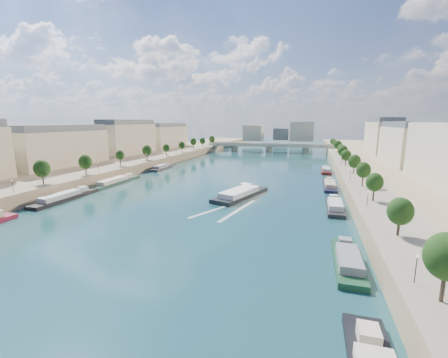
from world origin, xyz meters
The scene contains 17 objects.
ground centered at (0.00, 100.00, 0.00)m, with size 700.00×700.00×0.00m, color #0C3438.
quay_left centered at (-72.00, 100.00, 2.50)m, with size 44.00×520.00×5.00m, color #9E8460.
quay_right centered at (72.00, 100.00, 2.50)m, with size 44.00×520.00×5.00m, color #9E8460.
pave_left centered at (-57.00, 100.00, 5.05)m, with size 14.00×520.00×0.10m, color gray.
pave_right centered at (57.00, 100.00, 5.05)m, with size 14.00×520.00×0.10m, color gray.
trees_left centered at (-55.00, 102.00, 10.48)m, with size 4.80×268.80×8.26m.
trees_right centered at (55.00, 110.00, 10.48)m, with size 4.80×268.80×8.26m.
lamps_left centered at (-52.50, 90.00, 7.78)m, with size 0.36×200.36×4.28m.
lamps_right centered at (52.50, 105.00, 7.78)m, with size 0.36×200.36×4.28m.
buildings_left centered at (-85.00, 112.00, 16.45)m, with size 16.00×226.00×23.20m.
buildings_right centered at (85.00, 112.00, 16.45)m, with size 16.00×226.00×23.20m.
skyline centered at (3.19, 319.52, 14.66)m, with size 79.00×42.00×22.00m.
bridge centered at (0.00, 231.22, 5.08)m, with size 112.00×12.00×8.15m.
tour_barge centered at (13.18, 64.86, 1.08)m, with size 16.26×29.38×3.84m.
wake centered at (13.18, 48.27, 0.02)m, with size 15.36×25.77×0.04m.
moored_barges_left centered at (-45.50, 42.37, 0.84)m, with size 5.00×162.05×3.60m.
moored_barges_right centered at (45.50, 53.67, 0.84)m, with size 5.00×163.75×3.60m.
Camera 1 is at (37.79, -39.54, 27.41)m, focal length 24.00 mm.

